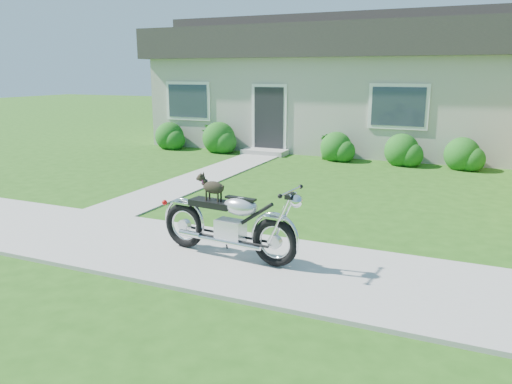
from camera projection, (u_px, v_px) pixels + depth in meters
ground at (137, 244)px, 7.65m from camera, size 80.00×80.00×0.00m
sidewalk at (136, 242)px, 7.65m from camera, size 24.00×2.20×0.04m
walkway at (209, 175)px, 12.68m from camera, size 1.20×8.00×0.03m
house at (340, 84)px, 17.81m from camera, size 12.60×7.03×4.50m
shrub_row at (297, 144)px, 15.26m from camera, size 10.27×1.07×1.07m
potted_plant_left at (212, 138)px, 16.47m from camera, size 0.91×0.84×0.86m
potted_plant_right at (328, 146)px, 14.93m from camera, size 0.60×0.60×0.79m
motorcycle_with_dog at (230, 222)px, 6.89m from camera, size 2.22×0.60×1.14m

